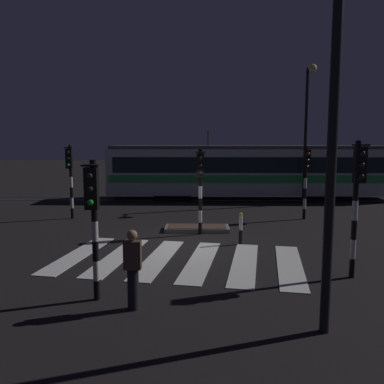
{
  "coord_description": "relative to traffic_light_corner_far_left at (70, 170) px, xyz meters",
  "views": [
    {
      "loc": [
        0.61,
        -13.24,
        3.53
      ],
      "look_at": [
        0.28,
        3.37,
        1.4
      ],
      "focal_mm": 37.34,
      "sensor_mm": 36.0,
      "label": 1
    }
  ],
  "objects": [
    {
      "name": "ground_plane",
      "position": [
        5.23,
        -4.54,
        -2.21
      ],
      "size": [
        120.0,
        120.0,
        0.0
      ],
      "primitive_type": "plane",
      "color": "black"
    },
    {
      "name": "rail_near",
      "position": [
        5.23,
        5.69,
        -2.2
      ],
      "size": [
        80.0,
        0.12,
        0.03
      ],
      "primitive_type": "cube",
      "color": "#59595E",
      "rests_on": "ground"
    },
    {
      "name": "rail_far",
      "position": [
        5.23,
        7.12,
        -2.2
      ],
      "size": [
        80.0,
        0.12,
        0.03
      ],
      "primitive_type": "cube",
      "color": "#59595E",
      "rests_on": "ground"
    },
    {
      "name": "crosswalk_zebra",
      "position": [
        5.23,
        -6.24,
        -2.2
      ],
      "size": [
        7.7,
        5.25,
        0.02
      ],
      "color": "silver",
      "rests_on": "ground"
    },
    {
      "name": "traffic_island",
      "position": [
        5.74,
        -2.26,
        -2.12
      ],
      "size": [
        2.53,
        1.05,
        0.18
      ],
      "color": "slate",
      "rests_on": "ground"
    },
    {
      "name": "traffic_light_corner_far_left",
      "position": [
        0.0,
        0.0,
        0.0
      ],
      "size": [
        0.36,
        0.42,
        3.35
      ],
      "color": "black",
      "rests_on": "ground"
    },
    {
      "name": "traffic_light_corner_near_right",
      "position": [
        9.8,
        -7.76,
        0.13
      ],
      "size": [
        0.36,
        0.42,
        3.54
      ],
      "color": "black",
      "rests_on": "ground"
    },
    {
      "name": "traffic_light_kerb_mid_left",
      "position": [
        3.54,
        -9.36,
        -0.15
      ],
      "size": [
        0.36,
        0.42,
        3.13
      ],
      "color": "black",
      "rests_on": "ground"
    },
    {
      "name": "traffic_light_median_centre",
      "position": [
        5.85,
        -3.0,
        -0.08
      ],
      "size": [
        0.36,
        0.42,
        3.23
      ],
      "color": "black",
      "rests_on": "ground"
    },
    {
      "name": "traffic_light_corner_far_right",
      "position": [
        10.57,
        0.05,
        -0.04
      ],
      "size": [
        0.36,
        0.42,
        3.29
      ],
      "color": "black",
      "rests_on": "ground"
    },
    {
      "name": "street_lamp_near_kerb",
      "position": [
        8.16,
        -10.94,
        2.24
      ],
      "size": [
        0.44,
        1.21,
        6.99
      ],
      "color": "black",
      "rests_on": "ground"
    },
    {
      "name": "street_lamp_trackside_right",
      "position": [
        11.68,
        4.34,
        2.51
      ],
      "size": [
        0.44,
        1.21,
        7.49
      ],
      "color": "black",
      "rests_on": "ground"
    },
    {
      "name": "tram",
      "position": [
        8.9,
        6.4,
        -0.46
      ],
      "size": [
        17.26,
        2.58,
        4.15
      ],
      "color": "silver",
      "rests_on": "ground"
    },
    {
      "name": "pedestrian_waiting_at_kerb",
      "position": [
        4.44,
        -9.76,
        -1.34
      ],
      "size": [
        0.36,
        0.24,
        1.71
      ],
      "color": "black",
      "rests_on": "ground"
    },
    {
      "name": "bollard_island_edge",
      "position": [
        7.24,
        -4.38,
        -1.65
      ],
      "size": [
        0.12,
        0.12,
        1.11
      ],
      "color": "black",
      "rests_on": "ground"
    }
  ]
}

